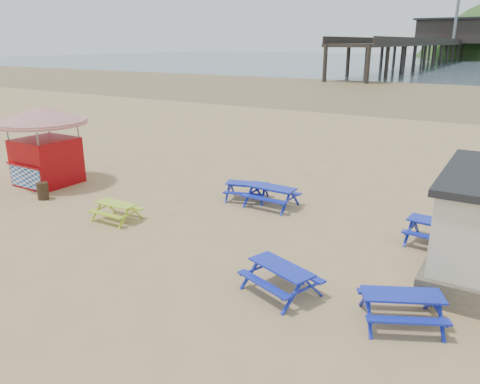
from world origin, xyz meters
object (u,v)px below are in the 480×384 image
Objects in this scene: picnic_table_blue_a at (247,191)px; ice_cream_kiosk at (44,135)px; picnic_table_blue_b at (271,196)px; picnic_table_yellow at (116,211)px; litter_bin at (43,191)px.

picnic_table_blue_a is 0.50× the size of ice_cream_kiosk.
picnic_table_blue_b is 0.49× the size of ice_cream_kiosk.
ice_cream_kiosk reaches higher than picnic_table_blue_a.
ice_cream_kiosk reaches higher than picnic_table_yellow.
picnic_table_blue_a is 8.97m from litter_bin.
litter_bin is at bearing 177.46° from picnic_table_yellow.
picnic_table_blue_b is at bearing 45.40° from picnic_table_yellow.
picnic_table_blue_a is at bearing 56.54° from picnic_table_yellow.
litter_bin is (-9.02, -4.36, -0.05)m from picnic_table_blue_b.
ice_cream_kiosk is (-9.52, -2.87, 1.99)m from picnic_table_blue_a.
picnic_table_blue_b is 6.32m from picnic_table_yellow.
picnic_table_blue_b is 11.32m from ice_cream_kiosk.
picnic_table_blue_a is 5.67m from picnic_table_yellow.
litter_bin reaches higher than picnic_table_yellow.
picnic_table_yellow is at bearing -139.56° from picnic_table_blue_a.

